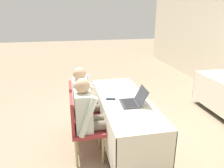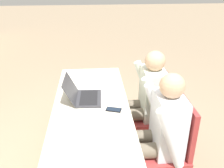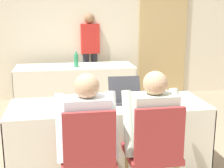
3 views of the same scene
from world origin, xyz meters
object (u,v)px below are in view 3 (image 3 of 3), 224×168
at_px(water_bottle, 76,59).
at_px(laptop, 126,97).
at_px(person_checkered_shirt, 87,132).
at_px(person_white_shirt, 151,127).
at_px(person_red_shirt, 90,50).
at_px(cell_phone, 109,110).
at_px(chair_near_left, 88,155).
at_px(chair_near_right, 154,150).

bearing_deg(water_bottle, laptop, -79.55).
distance_m(person_checkered_shirt, person_white_shirt, 0.55).
height_order(laptop, person_white_shirt, person_white_shirt).
height_order(person_white_shirt, person_red_shirt, person_red_shirt).
xyz_separation_m(cell_phone, person_checkered_shirt, (-0.25, -0.35, -0.06)).
xyz_separation_m(laptop, person_white_shirt, (0.08, -0.63, -0.10)).
xyz_separation_m(water_bottle, person_red_shirt, (0.31, 0.74, 0.06)).
bearing_deg(person_white_shirt, chair_near_left, 10.64).
bearing_deg(chair_near_left, cell_phone, -118.60).
distance_m(cell_phone, person_white_shirt, 0.47).
height_order(cell_phone, person_checkered_shirt, person_checkered_shirt).
bearing_deg(person_red_shirt, person_checkered_shirt, -101.09).
xyz_separation_m(laptop, water_bottle, (-0.39, 2.10, 0.09)).
bearing_deg(laptop, person_red_shirt, 94.11).
bearing_deg(chair_near_right, water_bottle, -80.62).
xyz_separation_m(laptop, chair_near_right, (0.08, -0.73, -0.26)).
distance_m(laptop, person_white_shirt, 0.64).
distance_m(cell_phone, chair_near_right, 0.59).
bearing_deg(chair_near_right, person_red_shirt, -87.41).
bearing_deg(person_white_shirt, person_checkered_shirt, 0.00).
xyz_separation_m(chair_near_left, chair_near_right, (0.55, 0.00, 0.00)).
bearing_deg(person_checkered_shirt, water_bottle, -91.77).
bearing_deg(person_white_shirt, water_bottle, -80.27).
relative_size(water_bottle, person_white_shirt, 0.24).
distance_m(person_white_shirt, person_red_shirt, 3.48).
height_order(person_checkered_shirt, person_red_shirt, person_red_shirt).
xyz_separation_m(chair_near_right, person_red_shirt, (-0.16, 3.57, 0.41)).
height_order(chair_near_left, person_white_shirt, person_white_shirt).
relative_size(laptop, cell_phone, 2.36).
xyz_separation_m(chair_near_left, person_checkered_shirt, (0.00, 0.10, 0.16)).
xyz_separation_m(person_white_shirt, person_red_shirt, (-0.16, 3.47, 0.25)).
xyz_separation_m(chair_near_right, person_white_shirt, (0.00, 0.10, 0.16)).
bearing_deg(water_bottle, chair_near_right, -80.62).
bearing_deg(water_bottle, person_red_shirt, 67.51).
xyz_separation_m(water_bottle, person_checkered_shirt, (-0.08, -2.73, -0.19)).
xyz_separation_m(cell_phone, chair_near_right, (0.30, -0.46, -0.22)).
height_order(cell_phone, chair_near_left, chair_near_left).
bearing_deg(laptop, chair_near_left, -120.34).
bearing_deg(person_red_shirt, person_white_shirt, -91.99).
bearing_deg(person_checkered_shirt, cell_phone, -125.21).
bearing_deg(person_checkered_shirt, chair_near_right, 169.36).
xyz_separation_m(water_bottle, person_white_shirt, (0.47, -2.73, -0.19)).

